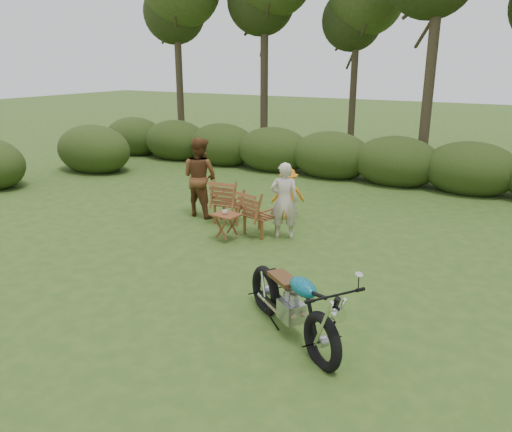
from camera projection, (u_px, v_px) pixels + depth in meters
The scene contains 10 objects.
ground at pixel (230, 314), 7.10m from camera, with size 80.00×80.00×0.00m, color #2A4918.
tree_line at pixel (431, 46), 13.81m from camera, with size 22.52×11.62×8.14m.
motorcycle at pixel (291, 334), 6.59m from camera, with size 2.10×0.80×1.20m, color #0D91B1, non-canonical shape.
lawn_chair_right at pixel (261, 234), 10.34m from camera, with size 0.64×0.64×0.94m, color brown, non-canonical shape.
lawn_chair_left at pixel (230, 222), 11.15m from camera, with size 0.67×0.67×0.98m, color brown, non-canonical shape.
side_table at pixel (227, 227), 9.93m from camera, with size 0.53×0.45×0.55m, color #602F18, non-canonical shape.
cup at pixel (225, 212), 9.82m from camera, with size 0.11×0.11×0.09m, color beige.
adult_a at pixel (284, 237), 10.15m from camera, with size 0.57×0.37×1.56m, color beige.
adult_b at pixel (201, 215), 11.62m from camera, with size 0.88×0.69×1.82m, color brown.
child at pixel (288, 218), 11.37m from camera, with size 0.75×0.43×1.16m, color orange.
Camera 1 is at (3.45, -5.35, 3.46)m, focal length 35.00 mm.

